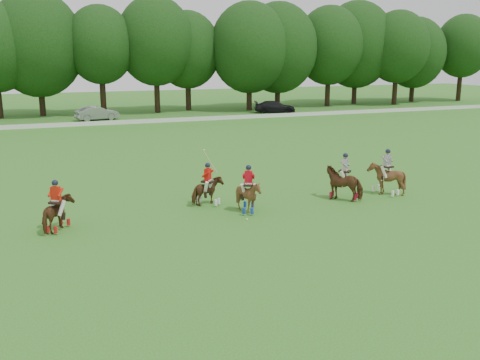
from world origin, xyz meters
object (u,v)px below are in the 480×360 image
object	(u,v)px
polo_stripe_a	(344,183)
car_mid	(97,113)
polo_stripe_b	(386,178)
polo_red_b	(208,191)
polo_red_a	(57,213)
car_right	(275,107)
polo_ball	(247,219)
polo_red_c	(248,196)

from	to	relation	value
polo_stripe_a	car_mid	bearing A→B (deg)	101.45
polo_stripe_b	polo_red_b	bearing A→B (deg)	171.42
car_mid	polo_red_a	xyz separation A→B (m)	(-5.94, -38.64, -0.00)
car_right	polo_red_a	bearing A→B (deg)	162.25
polo_ball	polo_stripe_a	bearing A→B (deg)	14.31
car_mid	car_right	bearing A→B (deg)	-103.81
polo_red_b	polo_stripe_b	xyz separation A→B (m)	(9.31, -1.41, 0.15)
polo_stripe_a	polo_red_c	bearing A→B (deg)	-176.22
polo_red_a	polo_red_c	distance (m)	8.42
car_right	polo_stripe_b	world-z (taller)	polo_stripe_b
polo_red_a	polo_ball	distance (m)	8.05
car_mid	car_right	size ratio (longest dim) A/B	0.92
polo_stripe_a	polo_stripe_b	xyz separation A→B (m)	(2.57, 0.05, 0.02)
polo_red_b	car_right	bearing A→B (deg)	60.96
car_mid	polo_red_c	world-z (taller)	polo_red_c
car_right	polo_red_a	xyz separation A→B (m)	(-27.67, -38.64, 0.03)
polo_red_b	polo_stripe_b	distance (m)	9.42
polo_red_c	polo_stripe_a	distance (m)	5.37
polo_red_a	polo_red_c	bearing A→B (deg)	-2.45
polo_red_b	polo_ball	distance (m)	3.16
polo_stripe_b	car_mid	bearing A→B (deg)	105.07
polo_red_c	polo_stripe_b	xyz separation A→B (m)	(7.92, 0.40, 0.09)
car_right	polo_stripe_a	size ratio (longest dim) A/B	2.15
polo_stripe_a	car_right	bearing A→B (deg)	70.22
car_mid	polo_red_b	distance (m)	37.20
polo_stripe_a	polo_red_b	bearing A→B (deg)	167.82
car_right	polo_red_c	size ratio (longest dim) A/B	2.28
car_mid	car_right	xyz separation A→B (m)	(21.73, 0.00, -0.03)
polo_red_a	polo_stripe_b	distance (m)	16.33
polo_ball	polo_red_c	bearing A→B (deg)	65.07
polo_stripe_b	polo_red_a	bearing A→B (deg)	-179.85
polo_ball	polo_red_b	bearing A→B (deg)	106.16
polo_red_b	polo_stripe_b	bearing A→B (deg)	-8.58
polo_red_c	polo_stripe_b	distance (m)	7.93
polo_red_a	polo_stripe_b	xyz separation A→B (m)	(16.33, 0.04, 0.11)
car_mid	polo_ball	distance (m)	40.20
car_right	polo_ball	distance (m)	44.77
polo_red_b	polo_stripe_b	size ratio (longest dim) A/B	1.09
polo_red_b	polo_red_c	world-z (taller)	polo_red_b
polo_red_a	polo_red_b	bearing A→B (deg)	11.68
polo_stripe_a	polo_ball	world-z (taller)	polo_stripe_a
car_right	polo_red_b	size ratio (longest dim) A/B	1.93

